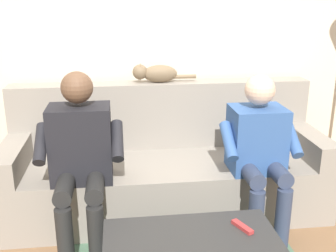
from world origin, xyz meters
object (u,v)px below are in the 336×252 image
at_px(person_left_seated, 259,145).
at_px(cat_on_backrest, 155,73).
at_px(couch, 165,167).
at_px(remote_red, 242,227).
at_px(person_right_seated, 80,152).

distance_m(person_left_seated, cat_on_backrest, 0.97).
bearing_deg(couch, cat_on_backrest, -78.78).
height_order(couch, remote_red, couch).
relative_size(person_left_seated, person_right_seated, 0.95).
bearing_deg(remote_red, couch, -9.08).
relative_size(cat_on_backrest, remote_red, 3.51).
bearing_deg(remote_red, cat_on_backrest, -9.77).
relative_size(person_right_seated, cat_on_backrest, 2.29).
bearing_deg(person_right_seated, remote_red, 143.44).
relative_size(couch, person_left_seated, 2.16).
xyz_separation_m(person_left_seated, cat_on_backrest, (0.64, -0.62, 0.39)).
xyz_separation_m(couch, person_right_seated, (0.59, 0.40, 0.31)).
bearing_deg(person_left_seated, couch, -32.62).
bearing_deg(cat_on_backrest, person_left_seated, 135.91).
xyz_separation_m(person_left_seated, person_right_seated, (1.18, 0.02, 0.02)).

